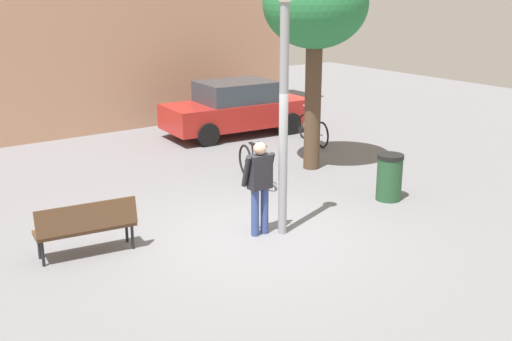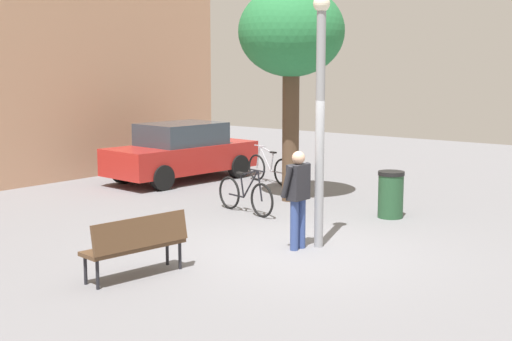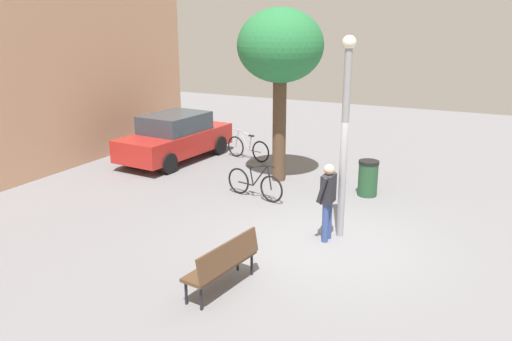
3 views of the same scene
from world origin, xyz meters
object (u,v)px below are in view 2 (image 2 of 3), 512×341
(person_by_lamppost, at_px, (298,193))
(plaza_tree, at_px, (291,35))
(park_bench, at_px, (137,241))
(parked_car_red, at_px, (182,152))
(lamppost, at_px, (320,108))
(bicycle_silver, at_px, (269,169))
(bicycle_black, at_px, (245,195))
(trash_bin, at_px, (391,194))

(person_by_lamppost, distance_m, plaza_tree, 5.15)
(park_bench, bearing_deg, parked_car_red, 40.10)
(lamppost, height_order, person_by_lamppost, lamppost)
(bicycle_silver, xyz_separation_m, bicycle_black, (-3.34, -1.93, -0.00))
(lamppost, height_order, bicycle_silver, lamppost)
(park_bench, xyz_separation_m, parked_car_red, (6.75, 5.68, 0.23))
(bicycle_black, bearing_deg, plaza_tree, 2.63)
(lamppost, height_order, plaza_tree, plaza_tree)
(lamppost, distance_m, bicycle_silver, 6.93)
(lamppost, relative_size, bicycle_black, 2.37)
(park_bench, distance_m, bicycle_black, 4.82)
(bicycle_black, bearing_deg, bicycle_silver, 29.93)
(person_by_lamppost, distance_m, trash_bin, 3.26)
(lamppost, relative_size, person_by_lamppost, 2.53)
(parked_car_red, bearing_deg, person_by_lamppost, -121.02)
(bicycle_silver, bearing_deg, trash_bin, -112.23)
(person_by_lamppost, height_order, bicycle_silver, person_by_lamppost)
(plaza_tree, xyz_separation_m, bicycle_silver, (1.63, 1.85, -3.35))
(plaza_tree, bearing_deg, trash_bin, -94.71)
(plaza_tree, xyz_separation_m, trash_bin, (-0.22, -2.67, -3.25))
(lamppost, distance_m, person_by_lamppost, 1.47)
(plaza_tree, relative_size, parked_car_red, 1.12)
(plaza_tree, height_order, trash_bin, plaza_tree)
(person_by_lamppost, distance_m, park_bench, 2.97)
(park_bench, relative_size, bicycle_black, 0.93)
(plaza_tree, bearing_deg, lamppost, -137.62)
(parked_car_red, xyz_separation_m, trash_bin, (-0.73, -6.62, -0.29))
(trash_bin, bearing_deg, person_by_lamppost, 179.29)
(park_bench, distance_m, trash_bin, 6.10)
(lamppost, relative_size, park_bench, 2.56)
(plaza_tree, bearing_deg, person_by_lamppost, -142.64)
(park_bench, xyz_separation_m, bicycle_black, (4.52, 1.66, -0.16))
(plaza_tree, distance_m, bicycle_black, 3.77)
(plaza_tree, height_order, parked_car_red, plaza_tree)
(person_by_lamppost, bearing_deg, lamppost, -28.15)
(parked_car_red, bearing_deg, bicycle_silver, -61.94)
(bicycle_silver, height_order, bicycle_black, same)
(park_bench, distance_m, bicycle_silver, 8.65)
(bicycle_black, relative_size, parked_car_red, 0.41)
(lamppost, xyz_separation_m, park_bench, (-3.15, 1.08, -1.83))
(lamppost, bearing_deg, park_bench, 161.07)
(person_by_lamppost, bearing_deg, bicycle_black, 55.91)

